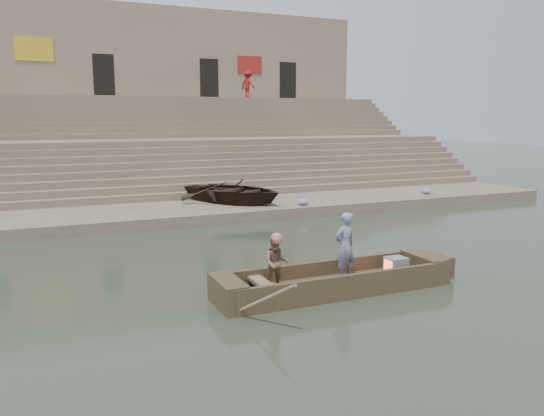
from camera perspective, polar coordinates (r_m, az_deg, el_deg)
ground at (r=14.92m, az=2.97°, el=-5.78°), size 120.00×120.00×0.00m
lower_landing at (r=22.15m, az=-6.37°, el=-0.26°), size 32.00×4.00×0.40m
mid_landing at (r=29.19m, az=-10.86°, el=4.35°), size 32.00×3.00×2.80m
upper_landing at (r=35.96m, az=-13.46°, el=7.12°), size 32.00×3.00×5.20m
ghat_steps at (r=30.81m, az=-11.60°, el=5.33°), size 32.00×11.00×5.20m
building_wall at (r=39.91m, az=-14.70°, el=11.59°), size 32.00×5.07×11.20m
main_rowboat at (r=12.60m, az=6.50°, el=-8.22°), size 5.00×1.30×0.22m
rowboat_trim at (r=12.64m, az=7.37°, el=-7.24°), size 6.04×2.63×1.87m
standing_man at (r=12.66m, az=7.66°, el=-3.94°), size 0.64×0.49×1.57m
rowing_man at (r=11.80m, az=0.48°, el=-5.79°), size 0.68×0.59×1.20m
television at (r=13.42m, az=12.84°, el=-5.91°), size 0.46×0.42×0.40m
beached_rowboat at (r=22.82m, az=-4.04°, el=1.76°), size 5.12×5.55×0.94m
pedestrian at (r=37.03m, az=-2.55°, el=12.83°), size 1.07×1.32×1.79m
cloth_bundles at (r=24.07m, az=10.14°, el=1.23°), size 7.18×1.03×0.26m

